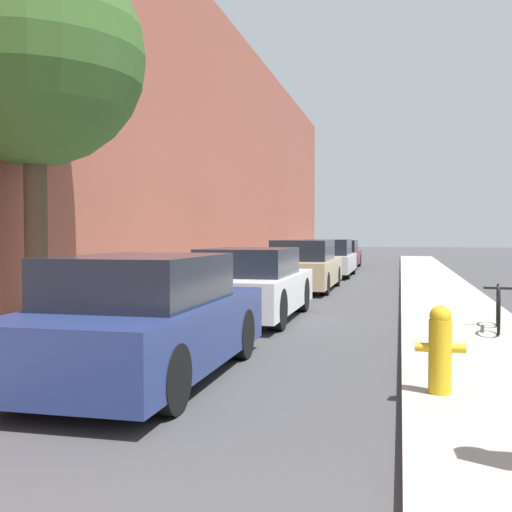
{
  "coord_description": "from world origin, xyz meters",
  "views": [
    {
      "loc": [
        1.87,
        -0.3,
        1.6
      ],
      "look_at": [
        -0.61,
        10.29,
        1.21
      ],
      "focal_mm": 43.32,
      "sensor_mm": 36.0,
      "label": 1
    }
  ],
  "objects": [
    {
      "name": "parked_car_silver",
      "position": [
        -0.79,
        22.85,
        0.67
      ],
      "size": [
        1.89,
        4.4,
        1.39
      ],
      "color": "black",
      "rests_on": "ground"
    },
    {
      "name": "parked_car_maroon",
      "position": [
        -0.86,
        28.85,
        0.62
      ],
      "size": [
        1.7,
        4.41,
        1.31
      ],
      "color": "black",
      "rests_on": "ground"
    },
    {
      "name": "ground_plane",
      "position": [
        0.0,
        16.0,
        0.0
      ],
      "size": [
        120.0,
        120.0,
        0.0
      ],
      "primitive_type": "plane",
      "color": "#3D3D3F"
    },
    {
      "name": "bicycle",
      "position": [
        3.34,
        9.72,
        0.47
      ],
      "size": [
        0.44,
        1.66,
        0.68
      ],
      "rotation": [
        0.0,
        0.0,
        -0.13
      ],
      "color": "black",
      "rests_on": "sidewalk_right"
    },
    {
      "name": "parked_car_white",
      "position": [
        -0.85,
        10.91,
        0.64
      ],
      "size": [
        1.74,
        4.19,
        1.33
      ],
      "color": "black",
      "rests_on": "ground"
    },
    {
      "name": "parked_car_navy",
      "position": [
        -0.85,
        6.0,
        0.65
      ],
      "size": [
        1.7,
        4.07,
        1.37
      ],
      "color": "black",
      "rests_on": "ground"
    },
    {
      "name": "parked_car_champagne",
      "position": [
        -0.78,
        17.07,
        0.67
      ],
      "size": [
        1.72,
        4.66,
        1.42
      ],
      "color": "black",
      "rests_on": "ground"
    },
    {
      "name": "fire_hydrant",
      "position": [
        2.24,
        5.62,
        0.54
      ],
      "size": [
        0.46,
        0.21,
        0.82
      ],
      "color": "gold",
      "rests_on": "sidewalk_right"
    },
    {
      "name": "building_facade_left",
      "position": [
        -4.25,
        16.0,
        4.47
      ],
      "size": [
        0.7,
        52.0,
        8.94
      ],
      "color": "brown",
      "rests_on": "ground"
    },
    {
      "name": "sidewalk_right",
      "position": [
        2.9,
        16.0,
        0.06
      ],
      "size": [
        2.0,
        52.0,
        0.12
      ],
      "color": "#9E998E",
      "rests_on": "ground"
    },
    {
      "name": "sidewalk_left",
      "position": [
        -2.9,
        16.0,
        0.06
      ],
      "size": [
        2.0,
        52.0,
        0.12
      ],
      "color": "#9E998E",
      "rests_on": "ground"
    },
    {
      "name": "street_tree_near",
      "position": [
        -3.38,
        7.86,
        4.2
      ],
      "size": [
        3.26,
        3.26,
        5.74
      ],
      "color": "#4C3A2B",
      "rests_on": "sidewalk_left"
    }
  ]
}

